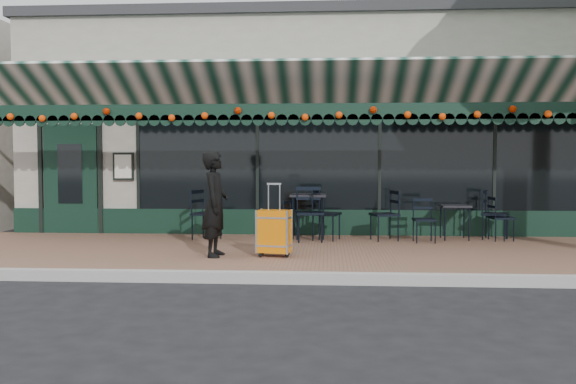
# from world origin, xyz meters

# --- Properties ---
(ground) EXTENTS (80.00, 80.00, 0.00)m
(ground) POSITION_xyz_m (0.00, 0.00, 0.00)
(ground) COLOR black
(ground) RESTS_ON ground
(sidewalk) EXTENTS (18.00, 4.00, 0.15)m
(sidewalk) POSITION_xyz_m (0.00, 2.00, 0.07)
(sidewalk) COLOR brown
(sidewalk) RESTS_ON ground
(curb) EXTENTS (18.00, 0.16, 0.15)m
(curb) POSITION_xyz_m (0.00, -0.08, 0.07)
(curb) COLOR #9E9E99
(curb) RESTS_ON ground
(restaurant_building) EXTENTS (12.00, 9.60, 4.50)m
(restaurant_building) POSITION_xyz_m (0.00, 7.84, 2.27)
(restaurant_building) COLOR gray
(restaurant_building) RESTS_ON ground
(woman) EXTENTS (0.40, 0.60, 1.61)m
(woman) POSITION_xyz_m (-1.32, 1.17, 0.96)
(woman) COLOR black
(woman) RESTS_ON sidewalk
(suitcase) EXTENTS (0.53, 0.36, 1.11)m
(suitcase) POSITION_xyz_m (-0.42, 1.21, 0.52)
(suitcase) COLOR orange
(suitcase) RESTS_ON sidewalk
(cafe_table_a) EXTENTS (0.52, 0.52, 0.64)m
(cafe_table_a) POSITION_xyz_m (2.75, 3.46, 0.73)
(cafe_table_a) COLOR black
(cafe_table_a) RESTS_ON sidewalk
(cafe_table_b) EXTENTS (0.68, 0.68, 0.83)m
(cafe_table_b) POSITION_xyz_m (0.02, 3.53, 0.90)
(cafe_table_b) COLOR black
(cafe_table_b) RESTS_ON sidewalk
(chair_a_left) EXTENTS (0.58, 0.58, 0.94)m
(chair_a_left) POSITION_xyz_m (1.43, 3.21, 0.62)
(chair_a_left) COLOR black
(chair_a_left) RESTS_ON sidewalk
(chair_a_right) EXTENTS (0.61, 0.61, 0.94)m
(chair_a_right) POSITION_xyz_m (3.49, 3.46, 0.62)
(chair_a_right) COLOR black
(chair_a_right) RESTS_ON sidewalk
(chair_a_front) EXTENTS (0.42, 0.42, 0.80)m
(chair_a_front) POSITION_xyz_m (2.12, 3.01, 0.55)
(chair_a_front) COLOR black
(chair_a_front) RESTS_ON sidewalk
(chair_a_extra) EXTENTS (0.45, 0.45, 0.82)m
(chair_a_extra) POSITION_xyz_m (3.57, 3.35, 0.56)
(chair_a_extra) COLOR black
(chair_a_extra) RESTS_ON sidewalk
(chair_b_left) EXTENTS (0.48, 0.48, 0.76)m
(chair_b_left) POSITION_xyz_m (-0.51, 3.13, 0.53)
(chair_b_left) COLOR black
(chair_b_left) RESTS_ON sidewalk
(chair_b_right) EXTENTS (0.60, 0.60, 0.94)m
(chair_b_right) POSITION_xyz_m (0.37, 3.22, 0.62)
(chair_b_right) COLOR black
(chair_b_right) RESTS_ON sidewalk
(chair_b_front) EXTENTS (0.56, 0.56, 1.01)m
(chair_b_front) POSITION_xyz_m (0.06, 2.99, 0.66)
(chair_b_front) COLOR black
(chair_b_front) RESTS_ON sidewalk
(chair_solo) EXTENTS (0.60, 0.60, 0.94)m
(chair_solo) POSITION_xyz_m (-1.86, 3.14, 0.62)
(chair_solo) COLOR black
(chair_solo) RESTS_ON sidewalk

